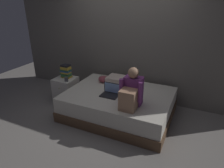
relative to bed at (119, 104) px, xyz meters
name	(u,v)px	position (x,y,z in m)	size (l,w,h in m)	color
ground_plane	(103,120)	(-0.20, -0.30, -0.24)	(8.00, 8.00, 0.00)	gray
wall_back	(127,38)	(-0.20, 0.90, 1.11)	(5.60, 0.10, 2.70)	slate
bed	(119,104)	(0.00, 0.00, 0.00)	(2.00, 1.50, 0.48)	brown
nightstand	(66,89)	(-1.30, 0.06, 0.03)	(0.44, 0.46, 0.54)	beige
person_sitting	(131,92)	(0.38, -0.37, 0.49)	(0.39, 0.44, 0.66)	#75337A
laptop	(110,92)	(-0.10, -0.16, 0.30)	(0.32, 0.23, 0.22)	black
pillow	(121,80)	(-0.16, 0.45, 0.31)	(0.56, 0.36, 0.13)	beige
book_stack	(66,71)	(-1.30, 0.12, 0.44)	(0.23, 0.17, 0.29)	gold
mug	(66,79)	(-1.17, -0.06, 0.35)	(0.08, 0.08, 0.09)	#3D3D42
clothes_pile	(105,79)	(-0.50, 0.40, 0.30)	(0.30, 0.29, 0.13)	#8E3D47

